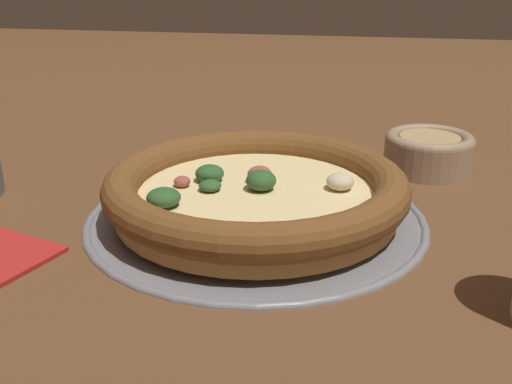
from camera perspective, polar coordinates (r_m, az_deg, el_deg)
name	(u,v)px	position (r m, az deg, el deg)	size (l,w,h in m)	color
ground_plane	(256,219)	(0.59, 0.00, -2.55)	(3.00, 3.00, 0.00)	brown
pizza_tray	(256,216)	(0.59, 0.00, -2.27)	(0.33, 0.33, 0.01)	gray
pizza	(256,190)	(0.58, -0.03, 0.19)	(0.29, 0.29, 0.04)	#BC7F42
bowl_near	(429,150)	(0.74, 16.13, 3.83)	(0.10, 0.10, 0.05)	#9E8466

